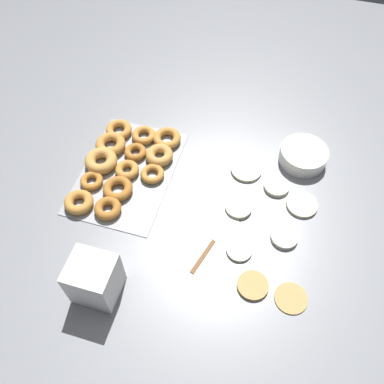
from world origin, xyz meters
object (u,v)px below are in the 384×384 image
at_px(pancake_0, 302,205).
at_px(pancake_6, 276,186).
at_px(donut_tray, 124,164).
at_px(batter_bowl, 303,155).
at_px(pancake_1, 253,285).
at_px(pancake_7, 291,298).
at_px(pancake_2, 238,207).
at_px(pancake_3, 284,237).
at_px(pancake_4, 239,250).
at_px(pancake_5, 246,170).
at_px(spatula, 218,234).
at_px(container_stack, 94,279).

height_order(pancake_0, pancake_6, pancake_6).
distance_m(donut_tray, batter_bowl, 0.66).
relative_size(pancake_1, batter_bowl, 0.55).
distance_m(pancake_7, batter_bowl, 0.54).
bearing_deg(pancake_2, pancake_3, 66.99).
bearing_deg(donut_tray, pancake_4, 65.50).
distance_m(pancake_2, pancake_5, 0.17).
relative_size(pancake_2, spatula, 0.37).
bearing_deg(pancake_2, pancake_7, 39.24).
distance_m(pancake_7, spatula, 0.30).
height_order(pancake_3, pancake_7, pancake_3).
bearing_deg(donut_tray, pancake_5, 103.93).
height_order(pancake_4, pancake_7, pancake_4).
xyz_separation_m(pancake_1, spatula, (-0.14, -0.14, -0.00)).
distance_m(pancake_0, pancake_2, 0.22).
distance_m(pancake_6, container_stack, 0.69).
xyz_separation_m(pancake_6, donut_tray, (0.06, -0.55, 0.01)).
height_order(pancake_4, pancake_5, same).
relative_size(pancake_4, pancake_5, 0.74).
relative_size(pancake_0, donut_tray, 0.23).
bearing_deg(spatula, pancake_0, -36.08).
relative_size(pancake_1, pancake_7, 0.96).
height_order(pancake_1, pancake_4, same).
height_order(pancake_0, pancake_3, pancake_3).
height_order(pancake_3, pancake_6, same).
height_order(pancake_1, batter_bowl, batter_bowl).
bearing_deg(batter_bowl, pancake_6, -25.14).
relative_size(pancake_0, pancake_4, 1.29).
bearing_deg(pancake_6, pancake_5, -110.73).
distance_m(pancake_5, pancake_7, 0.49).
distance_m(pancake_4, pancake_6, 0.29).
height_order(pancake_0, batter_bowl, batter_bowl).
bearing_deg(pancake_3, donut_tray, -102.29).
bearing_deg(pancake_5, pancake_1, 14.28).
relative_size(pancake_2, pancake_4, 1.11).
xyz_separation_m(pancake_3, pancake_4, (0.09, -0.13, -0.00)).
height_order(pancake_4, donut_tray, donut_tray).
bearing_deg(pancake_4, pancake_6, 165.54).
xyz_separation_m(pancake_3, pancake_5, (-0.24, -0.17, -0.00)).
bearing_deg(pancake_6, pancake_0, 61.74).
bearing_deg(spatula, pancake_4, -100.59).
bearing_deg(pancake_1, pancake_5, -165.72).
distance_m(pancake_5, donut_tray, 0.45).
distance_m(pancake_6, spatula, 0.28).
relative_size(pancake_5, pancake_6, 1.26).
bearing_deg(container_stack, spatula, 133.62).
bearing_deg(pancake_7, pancake_4, -121.47).
xyz_separation_m(pancake_0, spatula, (0.19, -0.25, -0.00)).
xyz_separation_m(pancake_4, donut_tray, (-0.22, -0.48, 0.01)).
bearing_deg(container_stack, pancake_1, 107.54).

